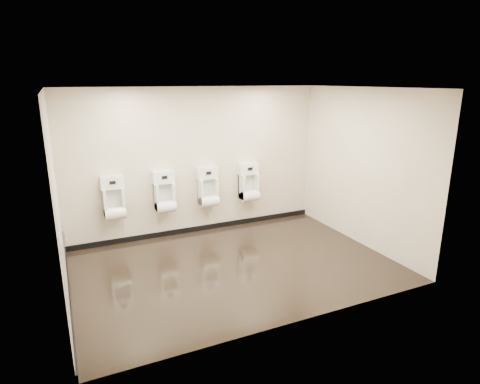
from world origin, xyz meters
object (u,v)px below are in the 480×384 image
object	(u,v)px
urinal_2	(208,190)
access_panel	(63,236)
urinal_1	(165,195)
urinal_0	(114,201)
urinal_3	(249,185)

from	to	relation	value
urinal_2	access_panel	bearing A→B (deg)	-171.03
urinal_1	urinal_2	xyz separation A→B (m)	(0.85, 0.00, 0.00)
urinal_2	urinal_1	bearing A→B (deg)	180.00
access_panel	urinal_1	xyz separation A→B (m)	(1.78, 0.42, 0.36)
access_panel	urinal_0	bearing A→B (deg)	25.53
urinal_0	urinal_1	xyz separation A→B (m)	(0.91, 0.00, 0.00)
urinal_0	urinal_1	distance (m)	0.91
urinal_2	urinal_3	world-z (taller)	same
urinal_2	urinal_3	size ratio (longest dim) A/B	1.00
urinal_0	urinal_1	world-z (taller)	same
urinal_0	urinal_3	xyz separation A→B (m)	(2.64, 0.00, 0.00)
urinal_0	urinal_3	distance (m)	2.64
urinal_0	urinal_3	bearing A→B (deg)	0.00
urinal_2	urinal_3	xyz separation A→B (m)	(0.88, 0.00, 0.00)
access_panel	urinal_2	size ratio (longest dim) A/B	0.33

